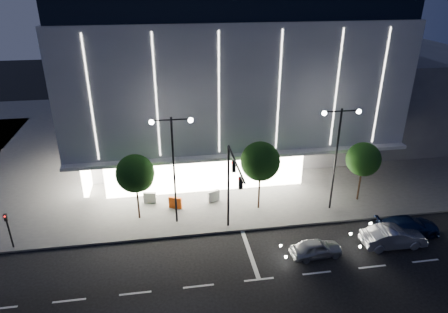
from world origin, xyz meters
The scene contains 17 objects.
ground centered at (0.00, 0.00, 0.00)m, with size 160.00×160.00×0.00m, color black.
sidewalk_museum centered at (5.00, 24.00, 0.07)m, with size 70.00×40.00×0.15m, color #474747.
museum centered at (2.98, 22.31, 9.27)m, with size 30.00×25.80×18.00m.
annex_building centered at (26.00, 24.00, 5.00)m, with size 16.00×20.00×10.00m, color #4C4C51.
traffic_mast centered at (1.00, 3.34, 5.03)m, with size 0.33×5.89×7.07m.
street_lamp_west centered at (-3.00, 6.00, 5.96)m, with size 3.16×0.36×9.00m.
street_lamp_east centered at (10.00, 6.00, 5.96)m, with size 3.16×0.36×9.00m.
ped_signal_far centered at (-15.00, 4.50, 1.89)m, with size 0.22×0.24×3.00m.
tree_left centered at (-5.97, 7.02, 4.03)m, with size 3.02×3.02×5.72m.
tree_mid centered at (4.03, 7.02, 4.33)m, with size 3.25×3.25×6.15m.
tree_right centered at (13.03, 7.02, 3.88)m, with size 2.91×2.91×5.51m.
car_lead centered at (6.58, 0.27, 0.64)m, with size 1.50×3.73×1.27m, color #ABAFB3.
car_second centered at (12.57, 0.49, 0.78)m, with size 1.64×4.71×1.55m, color #BABDC3.
car_third centered at (14.50, 1.68, 0.71)m, with size 1.99×4.90×1.42m, color #132147.
barrier_a centered at (-3.02, 8.08, 0.65)m, with size 1.10×0.25×1.00m, color #EC4C0D.
barrier_b centered at (-5.16, 9.26, 0.65)m, with size 1.10×0.25×1.00m, color #B9B9B9.
barrier_d centered at (0.36, 8.69, 0.65)m, with size 1.10×0.25×1.00m, color #BDBDBD.
Camera 1 is at (-3.50, -21.45, 18.28)m, focal length 32.00 mm.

